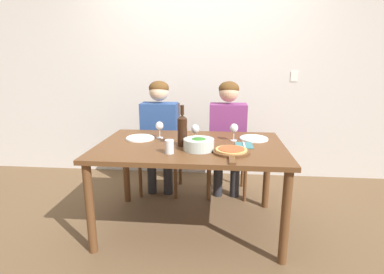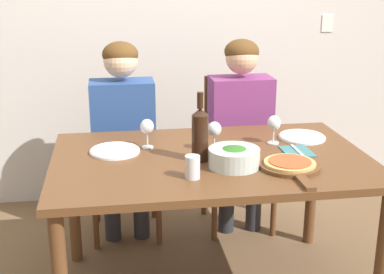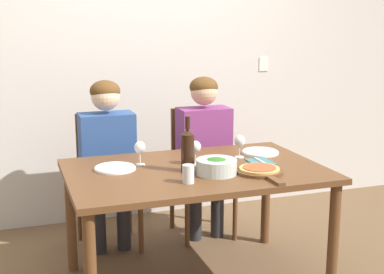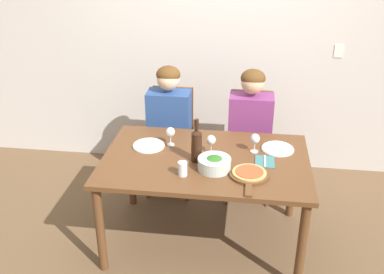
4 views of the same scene
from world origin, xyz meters
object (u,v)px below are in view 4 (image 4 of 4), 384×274
(chair_left, at_px, (172,137))
(fork_on_napkin, at_px, (265,162))
(dinner_plate_left, at_px, (149,145))
(wine_glass_left, at_px, (170,133))
(person_woman, at_px, (169,120))
(wine_bottle, at_px, (197,144))
(wine_glass_right, at_px, (255,140))
(dinner_plate_right, at_px, (278,149))
(water_tumbler, at_px, (183,169))
(chair_right, at_px, (249,141))
(pizza_on_board, at_px, (249,174))
(broccoli_bowl, at_px, (214,164))
(wine_glass_centre, at_px, (211,141))
(person_man, at_px, (250,124))

(chair_left, relative_size, fork_on_napkin, 5.37)
(dinner_plate_left, relative_size, wine_glass_left, 1.65)
(person_woman, bearing_deg, wine_bottle, -65.39)
(wine_glass_left, relative_size, wine_glass_right, 1.00)
(chair_left, distance_m, dinner_plate_right, 1.15)
(wine_bottle, distance_m, water_tumbler, 0.24)
(dinner_plate_left, height_order, wine_glass_right, wine_glass_right)
(wine_bottle, bearing_deg, fork_on_napkin, 5.14)
(wine_glass_left, bearing_deg, chair_right, 45.78)
(person_woman, relative_size, water_tumbler, 11.94)
(chair_left, height_order, pizza_on_board, chair_left)
(chair_left, distance_m, chair_right, 0.73)
(water_tumbler, bearing_deg, broccoli_bowl, 27.77)
(wine_glass_centre, relative_size, water_tumbler, 1.47)
(wine_bottle, distance_m, dinner_plate_right, 0.66)
(pizza_on_board, relative_size, fork_on_napkin, 2.32)
(fork_on_napkin, bearing_deg, chair_left, 135.84)
(wine_glass_right, bearing_deg, dinner_plate_left, -178.72)
(person_man, relative_size, fork_on_napkin, 6.81)
(chair_left, xyz_separation_m, person_woman, (-0.00, -0.12, 0.23))
(chair_right, relative_size, wine_glass_left, 6.41)
(chair_right, distance_m, person_man, 0.25)
(person_woman, height_order, water_tumbler, person_woman)
(dinner_plate_right, distance_m, water_tumbler, 0.82)
(person_woman, distance_m, pizza_on_board, 1.18)
(wine_glass_left, bearing_deg, pizza_on_board, -32.82)
(chair_right, distance_m, pizza_on_board, 1.07)
(person_man, relative_size, dinner_plate_left, 4.91)
(chair_right, distance_m, fork_on_napkin, 0.86)
(pizza_on_board, relative_size, wine_glass_right, 2.76)
(wine_bottle, distance_m, broccoli_bowl, 0.20)
(person_man, bearing_deg, wine_bottle, -117.22)
(broccoli_bowl, height_order, pizza_on_board, broccoli_bowl)
(chair_left, height_order, person_man, person_man)
(broccoli_bowl, distance_m, wine_glass_centre, 0.25)
(dinner_plate_left, distance_m, dinner_plate_right, 1.00)
(person_man, height_order, wine_glass_centre, person_man)
(dinner_plate_right, xyz_separation_m, wine_glass_centre, (-0.51, -0.13, 0.10))
(broccoli_bowl, relative_size, wine_glass_right, 1.57)
(chair_right, distance_m, dinner_plate_right, 0.69)
(wine_bottle, distance_m, wine_glass_centre, 0.16)
(wine_glass_right, bearing_deg, broccoli_bowl, -132.64)
(person_woman, xyz_separation_m, fork_on_napkin, (0.84, -0.70, 0.02))
(wine_glass_centre, distance_m, fork_on_napkin, 0.43)
(wine_bottle, relative_size, wine_glass_centre, 2.20)
(wine_bottle, bearing_deg, person_woman, 114.61)
(chair_left, xyz_separation_m, chair_right, (0.73, 0.00, 0.00))
(person_woman, relative_size, person_man, 1.00)
(person_woman, relative_size, dinner_plate_right, 4.91)
(wine_glass_centre, bearing_deg, water_tumbler, -115.19)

